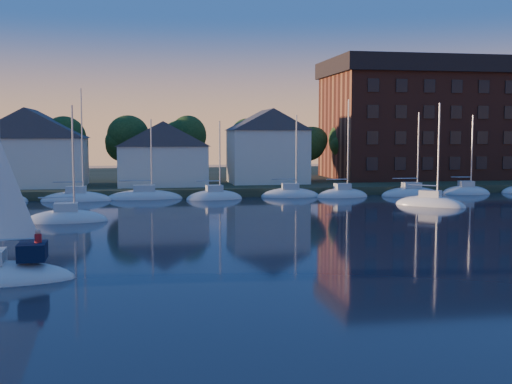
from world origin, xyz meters
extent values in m
plane|color=black|center=(0.00, 0.00, 0.00)|extent=(260.00, 260.00, 0.00)
cube|color=#2E3720|center=(0.00, 75.00, 0.00)|extent=(160.00, 50.00, 2.00)
cube|color=brown|center=(0.00, 52.00, 0.00)|extent=(120.00, 3.00, 1.00)
cube|color=silver|center=(-22.00, 58.00, 4.00)|extent=(13.00, 9.00, 6.00)
cube|color=silver|center=(-6.00, 57.00, 3.50)|extent=(11.00, 8.00, 5.00)
cube|color=silver|center=(8.00, 59.00, 4.50)|extent=(10.00, 8.00, 7.00)
cube|color=brown|center=(34.00, 65.00, 8.50)|extent=(30.00, 16.00, 15.00)
cube|color=black|center=(34.00, 65.00, 17.20)|extent=(31.00, 17.00, 2.40)
cylinder|color=#3A281A|center=(-26.00, 63.00, 2.75)|extent=(0.50, 0.50, 3.50)
sphere|color=#183613|center=(-26.00, 63.00, 7.20)|extent=(5.40, 5.40, 5.40)
cylinder|color=#3A281A|center=(-18.00, 63.00, 2.75)|extent=(0.50, 0.50, 3.50)
sphere|color=#183613|center=(-18.00, 63.00, 7.20)|extent=(5.40, 5.40, 5.40)
cylinder|color=#3A281A|center=(-10.00, 63.00, 2.75)|extent=(0.50, 0.50, 3.50)
sphere|color=#183613|center=(-10.00, 63.00, 7.20)|extent=(5.40, 5.40, 5.40)
cylinder|color=#3A281A|center=(-2.00, 63.00, 2.75)|extent=(0.50, 0.50, 3.50)
sphere|color=#183613|center=(-2.00, 63.00, 7.20)|extent=(5.40, 5.40, 5.40)
cylinder|color=#3A281A|center=(6.00, 63.00, 2.75)|extent=(0.50, 0.50, 3.50)
sphere|color=#183613|center=(6.00, 63.00, 7.20)|extent=(5.40, 5.40, 5.40)
cylinder|color=#3A281A|center=(14.00, 63.00, 2.75)|extent=(0.50, 0.50, 3.50)
sphere|color=#183613|center=(14.00, 63.00, 7.20)|extent=(5.40, 5.40, 5.40)
cylinder|color=#3A281A|center=(22.00, 63.00, 2.75)|extent=(0.50, 0.50, 3.50)
sphere|color=#183613|center=(22.00, 63.00, 7.20)|extent=(5.40, 5.40, 5.40)
cylinder|color=#3A281A|center=(30.00, 63.00, 2.75)|extent=(0.50, 0.50, 3.50)
sphere|color=#183613|center=(30.00, 63.00, 7.20)|extent=(5.40, 5.40, 5.40)
cylinder|color=#3A281A|center=(38.00, 63.00, 2.75)|extent=(0.50, 0.50, 3.50)
sphere|color=#183613|center=(38.00, 63.00, 7.20)|extent=(5.40, 5.40, 5.40)
cylinder|color=#3A281A|center=(46.00, 63.00, 2.75)|extent=(0.50, 0.50, 3.50)
sphere|color=#183613|center=(46.00, 63.00, 7.20)|extent=(5.40, 5.40, 5.40)
ellipsoid|color=silver|center=(-24.00, 49.00, 0.00)|extent=(7.50, 2.40, 2.20)
cube|color=silver|center=(-24.00, 49.00, 1.30)|extent=(2.10, 1.32, 0.70)
cylinder|color=#A5A8AD|center=(-23.25, 49.00, 5.95)|extent=(0.16, 0.16, 10.00)
ellipsoid|color=silver|center=(-16.00, 49.00, 0.00)|extent=(7.50, 2.40, 2.20)
cube|color=silver|center=(-16.00, 49.00, 1.30)|extent=(2.10, 1.32, 0.70)
cylinder|color=#A5A8AD|center=(-15.25, 49.00, 5.95)|extent=(0.16, 0.16, 10.00)
cylinder|color=#A5A8AD|center=(-16.82, 49.00, 2.15)|extent=(3.15, 0.12, 0.12)
ellipsoid|color=silver|center=(-8.00, 49.00, 0.00)|extent=(7.50, 2.40, 2.20)
cube|color=silver|center=(-8.00, 49.00, 1.30)|extent=(2.10, 1.32, 0.70)
cylinder|color=#A5A8AD|center=(-7.25, 49.00, 5.95)|extent=(0.16, 0.16, 10.00)
cylinder|color=#A5A8AD|center=(-8.82, 49.00, 2.15)|extent=(3.15, 0.12, 0.12)
ellipsoid|color=silver|center=(0.00, 49.00, 0.00)|extent=(7.50, 2.40, 2.20)
cube|color=silver|center=(0.00, 49.00, 1.30)|extent=(2.10, 1.32, 0.70)
cylinder|color=#A5A8AD|center=(0.75, 49.00, 5.95)|extent=(0.16, 0.16, 10.00)
cylinder|color=#A5A8AD|center=(-0.82, 49.00, 2.15)|extent=(3.15, 0.12, 0.12)
ellipsoid|color=silver|center=(8.00, 49.00, 0.00)|extent=(7.50, 2.40, 2.20)
cube|color=silver|center=(8.00, 49.00, 1.30)|extent=(2.10, 1.32, 0.70)
cylinder|color=#A5A8AD|center=(8.75, 49.00, 5.95)|extent=(0.16, 0.16, 10.00)
cylinder|color=#A5A8AD|center=(7.17, 49.00, 2.15)|extent=(3.15, 0.12, 0.12)
ellipsoid|color=silver|center=(16.00, 49.00, 0.00)|extent=(7.50, 2.40, 2.20)
cube|color=silver|center=(16.00, 49.00, 1.30)|extent=(2.10, 1.32, 0.70)
cylinder|color=#A5A8AD|center=(16.75, 49.00, 5.95)|extent=(0.16, 0.16, 10.00)
cylinder|color=#A5A8AD|center=(15.18, 49.00, 2.15)|extent=(3.15, 0.12, 0.12)
ellipsoid|color=silver|center=(24.00, 49.00, 0.00)|extent=(7.50, 2.40, 2.20)
cube|color=silver|center=(24.00, 49.00, 1.30)|extent=(2.10, 1.32, 0.70)
cylinder|color=#A5A8AD|center=(24.75, 49.00, 5.95)|extent=(0.16, 0.16, 10.00)
cylinder|color=#A5A8AD|center=(23.18, 49.00, 2.15)|extent=(3.15, 0.12, 0.12)
ellipsoid|color=silver|center=(32.00, 49.00, 0.00)|extent=(7.50, 2.40, 2.20)
cube|color=silver|center=(32.00, 49.00, 1.30)|extent=(2.10, 1.32, 0.70)
cylinder|color=#A5A8AD|center=(32.75, 49.00, 5.95)|extent=(0.16, 0.16, 10.00)
cylinder|color=#A5A8AD|center=(31.18, 49.00, 2.15)|extent=(3.15, 0.12, 0.12)
cube|color=black|center=(-14.31, 9.14, 1.50)|extent=(1.48, 1.94, 0.90)
ellipsoid|color=silver|center=(-15.09, 31.38, 0.00)|extent=(7.16, 2.70, 2.20)
cube|color=silver|center=(-15.09, 31.38, 1.30)|extent=(2.04, 1.38, 0.70)
cylinder|color=#A5A8AD|center=(-14.38, 31.42, 5.48)|extent=(0.16, 0.16, 9.05)
cylinder|color=#A5A8AD|center=(-15.86, 31.33, 2.15)|extent=(2.96, 0.29, 0.12)
ellipsoid|color=silver|center=(21.18, 37.41, 0.00)|extent=(7.25, 6.87, 2.20)
cube|color=silver|center=(21.18, 37.41, 1.30)|extent=(2.48, 2.43, 0.70)
cylinder|color=#A5A8AD|center=(21.74, 36.91, 5.83)|extent=(0.16, 0.16, 9.77)
cylinder|color=#A5A8AD|center=(20.57, 37.96, 2.15)|extent=(2.41, 2.18, 0.12)
camera|label=1|loc=(-8.69, -25.22, 7.60)|focal=45.00mm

